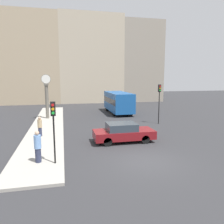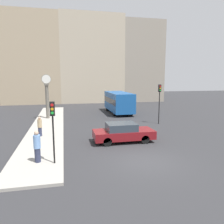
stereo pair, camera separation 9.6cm
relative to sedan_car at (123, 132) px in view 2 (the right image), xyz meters
name	(u,v)px [view 2 (the right image)]	position (x,y,z in m)	size (l,w,h in m)	color
ground_plane	(145,161)	(0.21, -4.04, -0.72)	(120.00, 120.00, 0.00)	#2D2D30
sidewalk_corner	(48,125)	(-5.92, 6.81, -0.64)	(3.04, 25.68, 0.15)	#A39E93
building_row	(86,60)	(0.12, 27.75, 7.43)	(30.58, 5.00, 16.51)	tan
sedan_car	(123,132)	(0.00, 0.00, 0.00)	(4.54, 1.88, 1.44)	maroon
bus_distant	(119,101)	(3.01, 13.28, 0.88)	(2.56, 7.34, 2.80)	#195199
traffic_light_near	(53,119)	(-4.88, -3.60, 1.88)	(0.26, 0.24, 3.40)	black
traffic_light_far	(160,96)	(5.40, 5.50, 2.20)	(0.26, 0.24, 4.10)	black
street_clock	(47,97)	(-6.13, 10.48, 1.84)	(1.06, 0.49, 5.01)	#666056
pedestrian_tan_coat	(40,126)	(-6.22, 2.47, 0.22)	(0.34, 0.34, 1.58)	#2D334C
pedestrian_blue_stripe	(37,147)	(-5.79, -3.23, 0.32)	(0.38, 0.38, 1.78)	#2D334C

